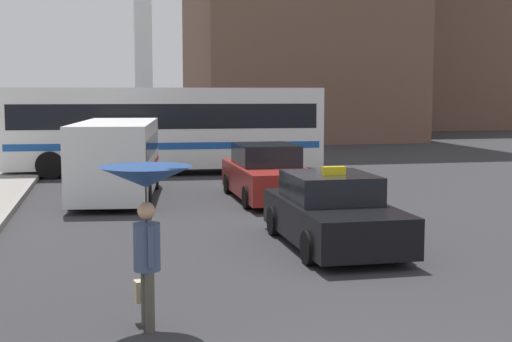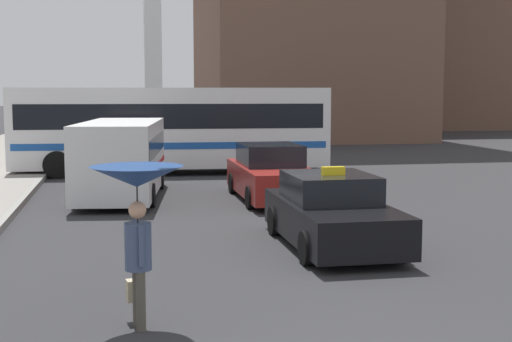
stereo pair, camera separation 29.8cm
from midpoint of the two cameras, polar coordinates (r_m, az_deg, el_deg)
The scene contains 5 objects.
taxi at distance 13.89m, azimuth 5.53°, elevation -3.38°, with size 1.91×4.25×1.56m.
sedan_red at distance 19.78m, azimuth 0.47°, elevation -0.28°, with size 1.91×4.64×1.54m.
ambulance_van at distance 20.36m, azimuth -11.49°, elevation 1.20°, with size 2.71×5.96×2.16m.
city_bus at distance 26.32m, azimuth -7.63°, elevation 3.59°, with size 11.45×3.16×3.13m.
pedestrian_with_umbrella at distance 8.98m, azimuth -9.74°, elevation -1.98°, with size 1.16×1.16×2.08m.
Camera 1 is at (-2.42, -5.36, 3.00)m, focal length 50.00 mm.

